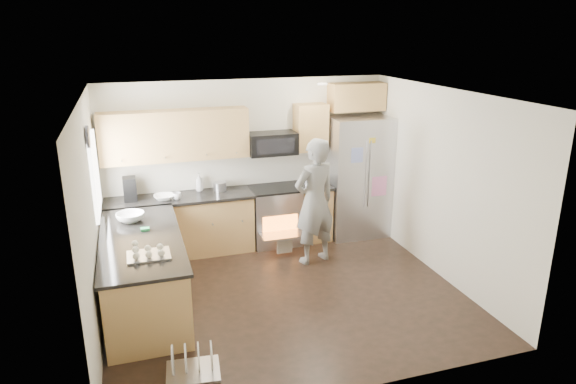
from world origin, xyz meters
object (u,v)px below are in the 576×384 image
object	(u,v)px
refrigerator	(357,176)
person	(315,202)
stove_range	(274,203)
dish_rack	(193,365)

from	to	relation	value
refrigerator	person	bearing A→B (deg)	-139.93
refrigerator	person	xyz separation A→B (m)	(-1.06, -0.84, -0.06)
stove_range	dish_rack	xyz separation A→B (m)	(-1.72, -2.96, -0.59)
dish_rack	refrigerator	bearing A→B (deg)	43.19
refrigerator	dish_rack	xyz separation A→B (m)	(-3.14, -2.95, -0.91)
refrigerator	person	world-z (taller)	refrigerator
dish_rack	stove_range	bearing A→B (deg)	59.85
stove_range	refrigerator	world-z (taller)	refrigerator
person	dish_rack	xyz separation A→B (m)	(-2.08, -2.10, -0.85)
stove_range	person	size ratio (longest dim) A/B	0.96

